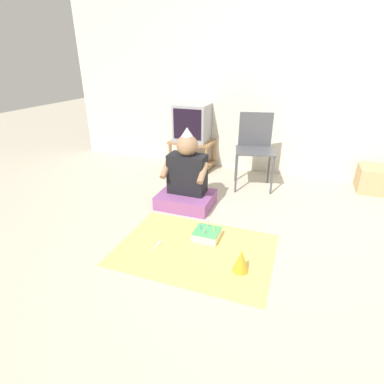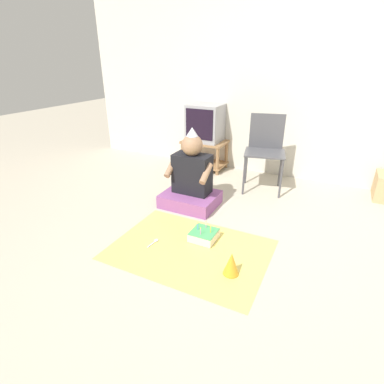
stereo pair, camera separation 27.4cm
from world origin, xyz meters
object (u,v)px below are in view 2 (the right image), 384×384
at_px(birthday_cake, 204,235).
at_px(party_hat_blue, 231,264).
at_px(tv, 205,123).
at_px(folding_chair, 265,146).
at_px(person_seated, 191,181).

bearing_deg(birthday_cake, party_hat_blue, -41.61).
relative_size(tv, folding_chair, 0.56).
xyz_separation_m(birthday_cake, party_hat_blue, (0.37, -0.33, 0.05)).
relative_size(birthday_cake, party_hat_blue, 1.22).
distance_m(tv, birthday_cake, 1.96).
bearing_deg(person_seated, party_hat_blue, -49.05).
bearing_deg(folding_chair, party_hat_blue, -82.79).
xyz_separation_m(folding_chair, person_seated, (-0.57, -0.80, -0.25)).
xyz_separation_m(person_seated, party_hat_blue, (0.79, -0.91, -0.18)).
bearing_deg(folding_chair, person_seated, -125.46).
height_order(birthday_cake, party_hat_blue, party_hat_blue).
height_order(tv, birthday_cake, tv).
bearing_deg(birthday_cake, person_seated, 125.72).
relative_size(person_seated, party_hat_blue, 4.67).
relative_size(folding_chair, party_hat_blue, 4.89).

